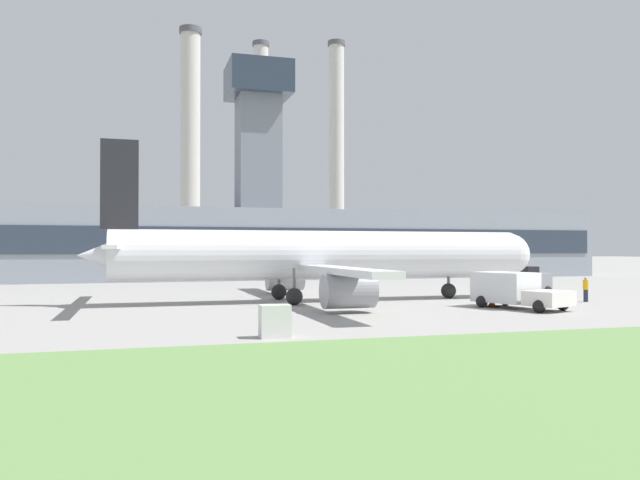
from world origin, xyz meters
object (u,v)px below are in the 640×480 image
object	(u,v)px
pushback_tug	(528,282)
ground_crew_person	(586,289)
baggage_truck	(515,290)
airplane	(320,257)

from	to	relation	value
pushback_tug	ground_crew_person	size ratio (longest dim) A/B	1.95
baggage_truck	ground_crew_person	distance (m)	7.49
pushback_tug	ground_crew_person	distance (m)	6.19
airplane	pushback_tug	world-z (taller)	airplane
airplane	pushback_tug	bearing A→B (deg)	3.35
baggage_truck	airplane	bearing A→B (deg)	140.64
pushback_tug	baggage_truck	bearing A→B (deg)	-128.60
airplane	ground_crew_person	distance (m)	17.46
baggage_truck	ground_crew_person	world-z (taller)	baggage_truck
ground_crew_person	baggage_truck	bearing A→B (deg)	-159.97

